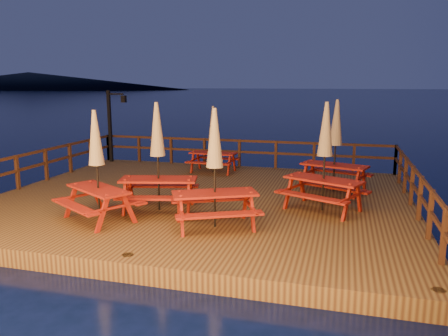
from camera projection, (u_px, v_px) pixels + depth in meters
The scene contains 12 objects.
ground at pixel (201, 210), 13.00m from camera, with size 500.00×500.00×0.00m, color black.
deck at pixel (201, 203), 12.96m from camera, with size 12.00×10.00×0.40m, color #452A16.
deck_piles at pixel (202, 219), 13.06m from camera, with size 11.44×9.44×1.40m.
railing at pixel (218, 161), 14.46m from camera, with size 11.80×9.75×1.10m.
lamp_post at pixel (113, 119), 18.29m from camera, with size 0.85×0.18×3.00m.
headland_left at pixel (29, 81), 233.53m from camera, with size 180.00×84.00×9.00m, color black.
picnic_table_0 at pixel (215, 167), 9.96m from camera, with size 2.44×2.28×2.77m.
picnic_table_1 at pixel (158, 155), 11.31m from camera, with size 2.31×2.06×2.83m.
picnic_table_2 at pixel (325, 155), 11.28m from camera, with size 2.48×2.31×2.84m.
picnic_table_3 at pixel (97, 164), 10.46m from camera, with size 2.41×2.29×2.69m.
picnic_table_4 at pixel (213, 138), 16.26m from camera, with size 1.79×1.50×2.47m.
picnic_table_5 at pixel (335, 144), 13.28m from camera, with size 2.39×2.17×2.82m.
Camera 1 is at (3.97, -11.89, 3.73)m, focal length 35.00 mm.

